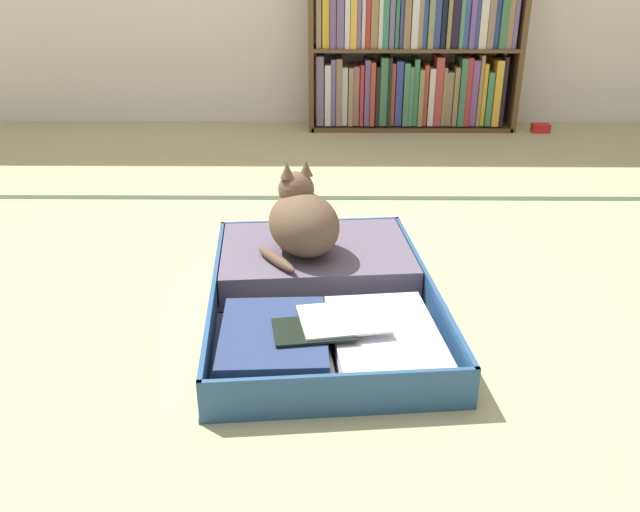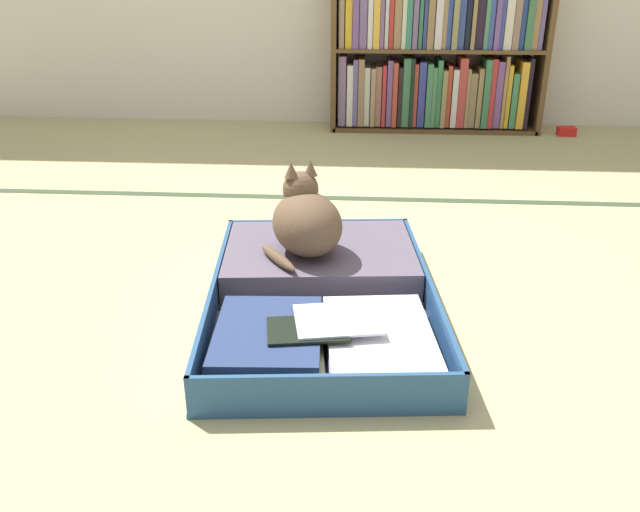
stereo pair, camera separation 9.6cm
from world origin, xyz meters
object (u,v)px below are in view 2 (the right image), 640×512
bookshelf (436,54)px  small_red_pouch (566,131)px  open_suitcase (321,290)px  black_cat (305,221)px

bookshelf → small_red_pouch: 0.89m
bookshelf → open_suitcase: bookshelf is taller
bookshelf → black_cat: size_ratio=3.61×
open_suitcase → small_red_pouch: 2.50m
bookshelf → black_cat: bookshelf is taller
black_cat → small_red_pouch: size_ratio=3.39×
black_cat → small_red_pouch: 2.42m
open_suitcase → black_cat: size_ratio=2.91×
bookshelf → black_cat: (-0.57, -2.12, -0.23)m
open_suitcase → black_cat: (-0.06, 0.14, 0.16)m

